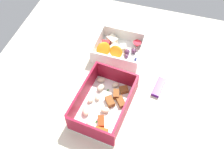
{
  "coord_description": "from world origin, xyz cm",
  "views": [
    {
      "loc": [
        44.77,
        13.59,
        67.98
      ],
      "look_at": [
        -1.72,
        -0.22,
        4.0
      ],
      "focal_mm": 41.26,
      "sensor_mm": 36.0,
      "label": 1
    }
  ],
  "objects": [
    {
      "name": "table_surface",
      "position": [
        0.0,
        0.0,
        1.0
      ],
      "size": [
        80.0,
        80.0,
        2.0
      ],
      "primitive_type": "cube",
      "color": "beige",
      "rests_on": "ground"
    },
    {
      "name": "fruit_bowl",
      "position": [
        -12.65,
        -1.33,
        3.9
      ],
      "size": [
        13.79,
        15.94,
        5.79
      ],
      "rotation": [
        0.0,
        0.0,
        -0.02
      ],
      "color": "white",
      "rests_on": "table_surface"
    },
    {
      "name": "paper_cup_liner",
      "position": [
        -23.52,
        3.23,
        2.79
      ],
      "size": [
        4.12,
        4.12,
        1.59
      ],
      "primitive_type": "cylinder",
      "color": "white",
      "rests_on": "table_surface"
    },
    {
      "name": "pasta_container",
      "position": [
        9.15,
        0.59,
        4.16
      ],
      "size": [
        21.72,
        15.81,
        6.87
      ],
      "rotation": [
        0.0,
        0.0,
        -0.1
      ],
      "color": "white",
      "rests_on": "table_surface"
    },
    {
      "name": "candy_bar",
      "position": [
        -2.15,
        14.65,
        2.6
      ],
      "size": [
        7.29,
        3.44,
        1.2
      ],
      "primitive_type": "cube",
      "rotation": [
        0.0,
        0.0,
        -0.15
      ],
      "color": "#51197A",
      "rests_on": "table_surface"
    }
  ]
}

